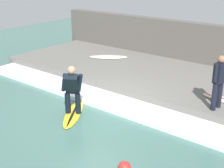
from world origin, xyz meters
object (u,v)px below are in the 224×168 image
(surfer_riding, at_px, (72,88))
(marker_buoy, at_px, (125,168))
(surfboard_riding, at_px, (73,114))
(surfer_waiting_near, at_px, (219,79))
(surfboard_spare, at_px, (108,57))

(surfer_riding, distance_m, marker_buoy, 3.29)
(surfboard_riding, xyz_separation_m, surfer_riding, (-0.00, 0.00, 0.84))
(surfer_waiting_near, bearing_deg, surfboard_spare, 68.65)
(surfboard_spare, distance_m, marker_buoy, 7.93)
(surfboard_riding, xyz_separation_m, surfer_waiting_near, (2.33, -3.47, 1.22))
(surfboard_spare, bearing_deg, surfer_riding, -153.13)
(surfboard_riding, height_order, surfer_riding, surfer_riding)
(surfboard_riding, height_order, surfboard_spare, surfboard_spare)
(surfer_waiting_near, height_order, marker_buoy, surfer_waiting_near)
(surfboard_riding, bearing_deg, surfer_riding, 153.43)
(surfboard_riding, xyz_separation_m, marker_buoy, (-1.36, -2.90, 0.11))
(surfboard_riding, relative_size, marker_buoy, 6.54)
(surfer_waiting_near, xyz_separation_m, marker_buoy, (-3.69, 0.57, -1.10))
(surfer_riding, xyz_separation_m, surfer_waiting_near, (2.33, -3.47, 0.37))
(surfer_riding, height_order, surfboard_spare, surfer_riding)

